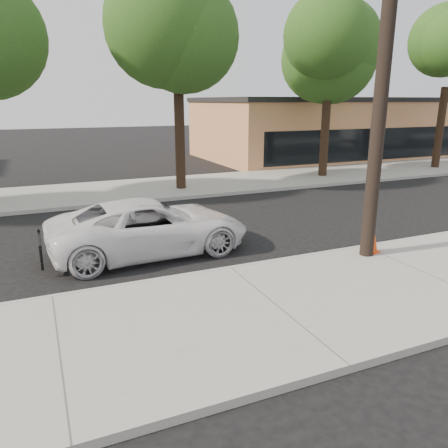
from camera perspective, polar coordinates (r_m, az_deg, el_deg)
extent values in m
plane|color=black|center=(12.39, -3.19, -3.02)|extent=(120.00, 120.00, 0.00)
cube|color=gray|center=(8.76, 6.83, -10.90)|extent=(90.00, 4.40, 0.15)
cube|color=gray|center=(20.31, -11.61, 4.37)|extent=(90.00, 5.00, 0.15)
cube|color=#9E9B93|center=(10.54, 0.80, -6.02)|extent=(90.00, 0.12, 0.16)
cube|color=#C97C53|center=(33.69, 13.35, 12.02)|extent=(18.00, 10.00, 4.00)
cylinder|color=black|center=(11.31, 20.09, 18.23)|extent=(0.34, 0.34, 9.00)
cylinder|color=black|center=(19.81, -5.80, 11.49)|extent=(0.44, 0.44, 4.75)
sphere|color=#1D4614|center=(19.92, -6.15, 22.97)|extent=(4.80, 4.80, 4.80)
sphere|color=#1D4614|center=(19.87, -3.83, 26.77)|extent=(3.84, 3.84, 3.84)
cylinder|color=black|center=(23.77, 13.04, 11.46)|extent=(0.44, 0.44, 4.40)
sphere|color=#1D4614|center=(23.80, 13.61, 20.24)|extent=(4.35, 4.35, 4.35)
sphere|color=#1D4614|center=(23.93, 15.69, 22.89)|extent=(3.48, 3.48, 3.48)
cylinder|color=black|center=(29.08, 26.37, 11.18)|extent=(0.44, 0.44, 4.60)
imported|color=silver|center=(11.85, -9.59, -0.36)|extent=(5.41, 2.67, 1.48)
cube|color=#E33D0B|center=(12.18, 18.73, -3.41)|extent=(0.42, 0.42, 0.02)
cone|color=#E33D0B|center=(12.08, 18.86, -1.97)|extent=(0.38, 0.38, 0.66)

